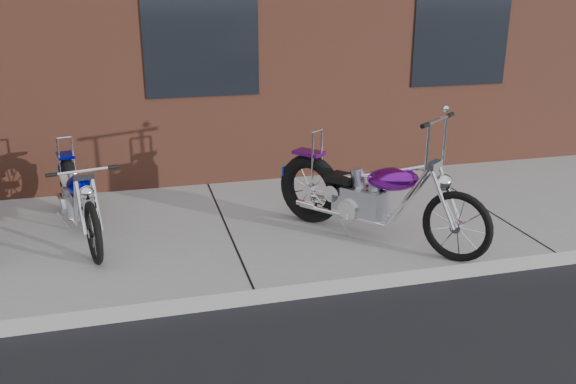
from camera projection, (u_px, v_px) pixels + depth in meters
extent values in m
plane|color=black|center=(254.00, 305.00, 5.26)|extent=(120.00, 120.00, 0.00)
cube|color=gray|center=(226.00, 232.00, 6.61)|extent=(22.00, 3.00, 0.15)
torus|color=black|center=(322.00, 192.00, 6.49)|extent=(0.59, 0.69, 0.76)
torus|color=black|center=(473.00, 231.00, 5.56)|extent=(0.49, 0.58, 0.69)
cube|color=#9E9F9F|center=(378.00, 206.00, 6.11)|extent=(0.50, 0.51, 0.32)
ellipsoid|color=#690E88|center=(407.00, 182.00, 5.84)|extent=(0.58, 0.63, 0.32)
cube|color=black|center=(355.00, 181.00, 6.20)|extent=(0.38, 0.39, 0.06)
cylinder|color=white|center=(462.00, 199.00, 5.55)|extent=(0.22, 0.27, 0.57)
cylinder|color=white|center=(455.00, 122.00, 5.40)|extent=(0.47, 0.39, 0.03)
cylinder|color=white|center=(330.00, 157.00, 6.31)|extent=(0.03, 0.03, 0.51)
cylinder|color=white|center=(364.00, 210.00, 6.38)|extent=(0.63, 0.77, 0.05)
torus|color=black|center=(71.00, 189.00, 6.71)|extent=(0.27, 0.68, 0.66)
torus|color=black|center=(97.00, 238.00, 5.50)|extent=(0.19, 0.60, 0.60)
cube|color=#9E9F9F|center=(80.00, 207.00, 6.22)|extent=(0.33, 0.42, 0.28)
ellipsoid|color=#0007C1|center=(82.00, 189.00, 5.92)|extent=(0.34, 0.55, 0.28)
cube|color=beige|center=(74.00, 183.00, 6.36)|extent=(0.27, 0.30, 0.06)
cylinder|color=white|center=(91.00, 209.00, 5.52)|extent=(0.09, 0.27, 0.50)
cylinder|color=white|center=(86.00, 174.00, 5.52)|extent=(0.50, 0.14, 0.03)
cylinder|color=white|center=(68.00, 160.00, 6.54)|extent=(0.02, 0.02, 0.44)
cylinder|color=white|center=(89.00, 210.00, 6.48)|extent=(0.22, 0.82, 0.04)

